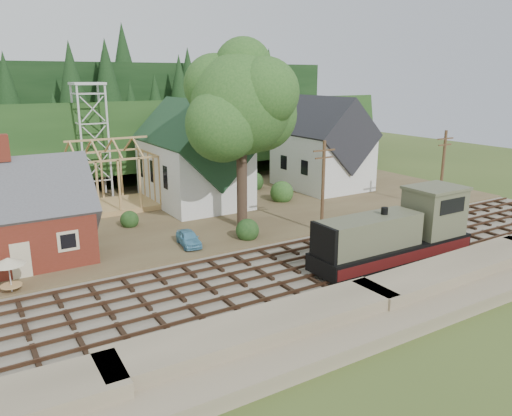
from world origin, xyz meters
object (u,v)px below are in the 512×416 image
car_blue (189,238)px  patio_set (8,263)px  car_red (331,183)px  locomotive (399,234)px

car_blue → patio_set: patio_set is taller
car_blue → car_red: (22.44, 9.75, 0.05)m
car_red → patio_set: size_ratio=2.09×
car_red → patio_set: bearing=97.8°
locomotive → patio_set: bearing=160.6°
locomotive → patio_set: locomotive is taller
car_blue → patio_set: 13.04m
car_blue → car_red: car_red is taller
locomotive → car_red: 23.33m
patio_set → car_red: bearing=18.8°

